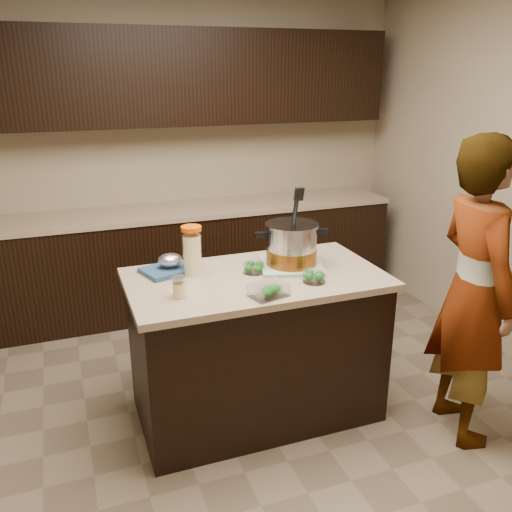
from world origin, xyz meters
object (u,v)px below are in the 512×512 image
(person, at_px, (474,293))
(lemonade_pitcher, at_px, (192,252))
(island, at_px, (256,345))
(stock_pot, at_px, (292,247))

(person, bearing_deg, lemonade_pitcher, 73.42)
(island, height_order, stock_pot, stock_pot)
(lemonade_pitcher, bearing_deg, person, -27.07)
(lemonade_pitcher, xyz_separation_m, person, (1.39, -0.71, -0.17))
(person, bearing_deg, stock_pot, 62.73)
(stock_pot, relative_size, lemonade_pitcher, 1.59)
(island, relative_size, stock_pot, 3.27)
(island, height_order, lemonade_pitcher, lemonade_pitcher)
(island, relative_size, person, 0.85)
(lemonade_pitcher, height_order, person, person)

